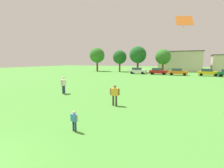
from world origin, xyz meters
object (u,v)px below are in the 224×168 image
object	(u,v)px
kite	(184,21)
parked_car_red_1	(158,71)
adult_bystander	(115,93)
parked_car_white_0	(138,71)
tree_right	(138,55)
tree_far_right	(163,57)
parked_car_orange_2	(178,72)
tree_far_left	(97,55)
tree_left	(120,57)
bystander_near_trees	(63,84)
parked_car_yellow_3	(208,72)
child_kite_flyer	(74,119)

from	to	relation	value
kite	parked_car_red_1	xyz separation A→B (m)	(-7.26, 31.08, -5.56)
adult_bystander	parked_car_white_0	distance (m)	34.38
tree_right	tree_far_right	size ratio (longest dim) A/B	1.14
parked_car_red_1	tree_far_right	distance (m)	7.42
adult_bystander	parked_car_orange_2	size ratio (longest dim) A/B	0.38
parked_car_white_0	tree_far_left	world-z (taller)	tree_far_left
kite	parked_car_white_0	xyz separation A→B (m)	(-12.63, 31.23, -5.56)
tree_left	adult_bystander	bearing A→B (deg)	-68.45
bystander_near_trees	tree_right	world-z (taller)	tree_right
parked_car_yellow_3	tree_left	xyz separation A→B (m)	(-24.67, 6.89, 3.76)
bystander_near_trees	tree_right	distance (m)	36.78
parked_car_white_0	tree_far_right	xyz separation A→B (m)	(5.54, 6.27, 3.72)
adult_bystander	parked_car_white_0	xyz separation A→B (m)	(-7.95, 33.44, -0.12)
kite	parked_car_yellow_3	bearing A→B (deg)	82.84
parked_car_white_0	parked_car_yellow_3	size ratio (longest dim) A/B	1.00
parked_car_white_0	tree_far_right	world-z (taller)	tree_far_right
parked_car_red_1	tree_far_right	world-z (taller)	tree_far_right
tree_far_left	tree_right	xyz separation A→B (m)	(14.31, -0.97, -0.05)
parked_car_yellow_3	tree_right	size ratio (longest dim) A/B	0.56
tree_left	tree_far_right	size ratio (longest dim) A/B	1.01
parked_car_yellow_3	tree_far_left	world-z (taller)	tree_far_left
parked_car_orange_2	adult_bystander	bearing A→B (deg)	-93.85
child_kite_flyer	parked_car_red_1	world-z (taller)	parked_car_red_1
child_kite_flyer	tree_right	size ratio (longest dim) A/B	0.14
parked_car_red_1	parked_car_yellow_3	size ratio (longest dim) A/B	1.00
parked_car_white_0	child_kite_flyer	bearing A→B (deg)	-78.15
parked_car_yellow_3	tree_left	size ratio (longest dim) A/B	0.63
kite	parked_car_orange_2	bearing A→B (deg)	94.59
tree_far_left	tree_left	size ratio (longest dim) A/B	1.14
child_kite_flyer	parked_car_red_1	size ratio (longest dim) A/B	0.24
tree_right	child_kite_flyer	bearing A→B (deg)	-77.59
parked_car_white_0	tree_left	distance (m)	11.43
child_kite_flyer	tree_far_left	xyz separation A→B (m)	(-24.07, 45.34, 4.64)
kite	tree_right	size ratio (longest dim) A/B	0.18
tree_right	parked_car_yellow_3	bearing A→B (deg)	-15.76
bystander_near_trees	parked_car_orange_2	size ratio (longest dim) A/B	0.42
adult_bystander	tree_left	world-z (taller)	tree_left
child_kite_flyer	parked_car_yellow_3	bearing A→B (deg)	88.36
tree_left	bystander_near_trees	bearing A→B (deg)	-76.72
parked_car_white_0	parked_car_yellow_3	distance (m)	16.59
tree_left	kite	bearing A→B (deg)	-61.65
child_kite_flyer	parked_car_red_1	bearing A→B (deg)	104.59
parked_car_red_1	tree_right	xyz separation A→B (m)	(-6.96, 5.55, 4.35)
parked_car_white_0	tree_far_right	bearing A→B (deg)	48.52
adult_bystander	bystander_near_trees	size ratio (longest dim) A/B	0.91
parked_car_yellow_3	adult_bystander	bearing A→B (deg)	-104.37
child_kite_flyer	kite	size ratio (longest dim) A/B	0.77
child_kite_flyer	parked_car_white_0	size ratio (longest dim) A/B	0.24
parked_car_yellow_3	tree_left	distance (m)	25.89
tree_far_left	tree_left	world-z (taller)	tree_far_left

